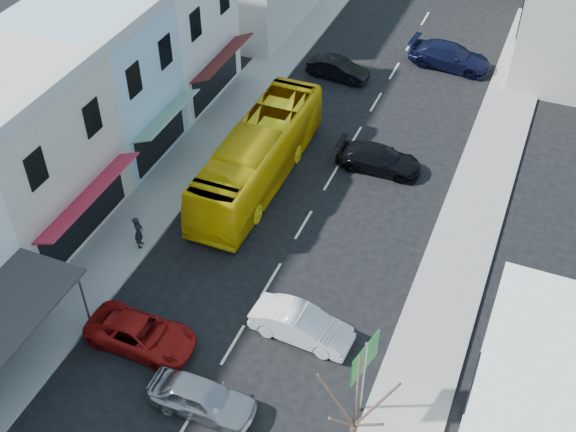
# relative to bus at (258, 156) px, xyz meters

# --- Properties ---
(ground) EXTENTS (120.00, 120.00, 0.00)m
(ground) POSITION_rel_bus_xyz_m (3.44, -10.37, -1.55)
(ground) COLOR black
(ground) RESTS_ON ground
(sidewalk_left) EXTENTS (3.00, 52.00, 0.15)m
(sidewalk_left) POSITION_rel_bus_xyz_m (-4.06, -0.37, -1.48)
(sidewalk_left) COLOR gray
(sidewalk_left) RESTS_ON ground
(sidewalk_right) EXTENTS (3.00, 52.00, 0.15)m
(sidewalk_right) POSITION_rel_bus_xyz_m (10.94, -0.37, -1.48)
(sidewalk_right) COLOR gray
(sidewalk_right) RESTS_ON ground
(shopfront_row) EXTENTS (8.25, 30.00, 8.00)m
(shopfront_row) POSITION_rel_bus_xyz_m (-9.05, -5.37, 2.45)
(shopfront_row) COLOR white
(shopfront_row) RESTS_ON ground
(bus) EXTENTS (2.53, 11.61, 3.10)m
(bus) POSITION_rel_bus_xyz_m (0.00, 0.00, 0.00)
(bus) COLOR yellow
(bus) RESTS_ON ground
(car_silver) EXTENTS (4.43, 1.87, 1.40)m
(car_silver) POSITION_rel_bus_xyz_m (3.75, -13.57, -0.85)
(car_silver) COLOR #9F9FA3
(car_silver) RESTS_ON ground
(car_white) EXTENTS (4.49, 2.05, 1.40)m
(car_white) POSITION_rel_bus_xyz_m (5.89, -8.87, -0.85)
(car_white) COLOR silver
(car_white) RESTS_ON ground
(car_red) EXTENTS (4.61, 1.94, 1.40)m
(car_red) POSITION_rel_bus_xyz_m (-0.00, -11.75, -0.85)
(car_red) COLOR #9B0F0D
(car_red) RESTS_ON ground
(car_black_near) EXTENTS (4.55, 1.95, 1.40)m
(car_black_near) POSITION_rel_bus_xyz_m (5.49, 3.33, -0.85)
(car_black_near) COLOR black
(car_black_near) RESTS_ON ground
(car_black_far) EXTENTS (4.53, 2.16, 1.40)m
(car_black_far) POSITION_rel_bus_xyz_m (0.34, 11.42, -0.85)
(car_black_far) COLOR black
(car_black_far) RESTS_ON ground
(car_navy_far) EXTENTS (4.61, 2.14, 1.40)m
(car_navy_far) POSITION_rel_bus_xyz_m (6.55, 15.48, -0.85)
(car_navy_far) COLOR black
(car_navy_far) RESTS_ON ground
(pedestrian_left) EXTENTS (0.58, 0.70, 1.70)m
(pedestrian_left) POSITION_rel_bus_xyz_m (-3.06, -6.80, -0.55)
(pedestrian_left) COLOR black
(pedestrian_left) RESTS_ON sidewalk_left
(direction_sign) EXTENTS (1.00, 1.88, 3.98)m
(direction_sign) POSITION_rel_bus_xyz_m (9.24, -11.35, 0.44)
(direction_sign) COLOR #0E551C
(direction_sign) RESTS_ON ground
(street_tree) EXTENTS (3.16, 3.16, 6.34)m
(street_tree) POSITION_rel_bus_xyz_m (9.74, -14.06, 1.62)
(street_tree) COLOR #3C2B22
(street_tree) RESTS_ON ground
(traffic_signal) EXTENTS (1.27, 1.40, 5.09)m
(traffic_signal) POSITION_rel_bus_xyz_m (10.03, 20.72, 0.99)
(traffic_signal) COLOR black
(traffic_signal) RESTS_ON ground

